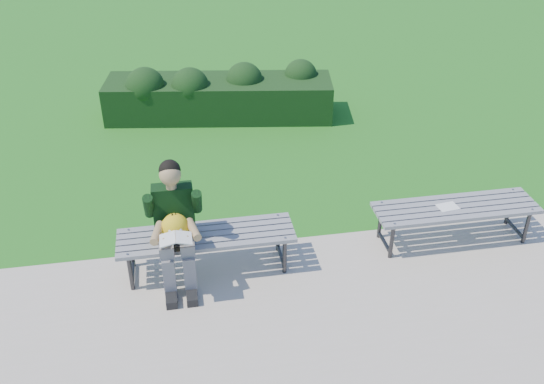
% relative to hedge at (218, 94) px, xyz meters
% --- Properties ---
extents(ground, '(80.00, 80.00, 0.00)m').
position_rel_hedge_xyz_m(ground, '(0.14, -3.49, -0.38)').
color(ground, '#307B22').
rests_on(ground, ground).
extents(walkway, '(30.00, 3.50, 0.02)m').
position_rel_hedge_xyz_m(walkway, '(0.14, -5.24, -0.37)').
color(walkway, '#B8A998').
rests_on(walkway, ground).
extents(hedge, '(3.61, 1.41, 0.87)m').
position_rel_hedge_xyz_m(hedge, '(0.00, 0.00, 0.00)').
color(hedge, '#163F12').
rests_on(hedge, ground).
extents(bench_left, '(1.80, 0.50, 0.46)m').
position_rel_hedge_xyz_m(bench_left, '(-0.49, -3.87, 0.04)').
color(bench_left, slate).
rests_on(bench_left, walkway).
extents(bench_right, '(1.80, 0.50, 0.46)m').
position_rel_hedge_xyz_m(bench_right, '(2.24, -3.82, 0.04)').
color(bench_right, slate).
rests_on(bench_right, walkway).
extents(seated_boy, '(0.56, 0.76, 1.31)m').
position_rel_hedge_xyz_m(seated_boy, '(-0.79, -3.97, 0.34)').
color(seated_boy, slate).
rests_on(seated_boy, walkway).
extents(paper_sheet, '(0.24, 0.19, 0.01)m').
position_rel_hedge_xyz_m(paper_sheet, '(2.14, -3.82, 0.10)').
color(paper_sheet, white).
rests_on(paper_sheet, bench_right).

